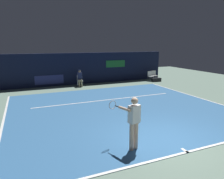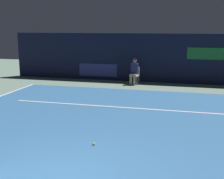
{
  "view_description": "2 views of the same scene",
  "coord_description": "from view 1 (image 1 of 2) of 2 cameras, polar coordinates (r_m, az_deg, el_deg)",
  "views": [
    {
      "loc": [
        -4.5,
        -5.49,
        3.33
      ],
      "look_at": [
        -0.2,
        4.57,
        0.92
      ],
      "focal_mm": 33.44,
      "sensor_mm": 36.0,
      "label": 1
    },
    {
      "loc": [
        2.34,
        -4.8,
        2.94
      ],
      "look_at": [
        -0.16,
        4.82,
        0.88
      ],
      "focal_mm": 48.68,
      "sensor_mm": 36.0,
      "label": 2
    }
  ],
  "objects": [
    {
      "name": "line_service",
      "position": [
        12.59,
        -1.36,
        -2.85
      ],
      "size": [
        8.65,
        0.1,
        0.01
      ],
      "primitive_type": "cube",
      "color": "white",
      "rests_on": "court_surface"
    },
    {
      "name": "line_sideline_right",
      "position": [
        10.13,
        -27.7,
        -8.17
      ],
      "size": [
        0.1,
        10.06,
        0.01
      ],
      "primitive_type": "cube",
      "color": "white",
      "rests_on": "court_surface"
    },
    {
      "name": "tennis_ball",
      "position": [
        9.42,
        7.7,
        -8.09
      ],
      "size": [
        0.07,
        0.07,
        0.07
      ],
      "primitive_type": "sphere",
      "color": "#CCE033",
      "rests_on": "court_surface"
    },
    {
      "name": "line_centre_mark",
      "position": [
        7.26,
        19.31,
        -15.47
      ],
      "size": [
        0.1,
        0.3,
        0.01
      ],
      "primitive_type": "cube",
      "color": "white",
      "rests_on": "court_surface"
    },
    {
      "name": "courtside_chair_near",
      "position": [
        19.81,
        11.46,
        3.96
      ],
      "size": [
        0.49,
        0.46,
        0.88
      ],
      "color": "white",
      "rests_on": "ground"
    },
    {
      "name": "equipment_bag",
      "position": [
        19.19,
        12.04,
        2.63
      ],
      "size": [
        0.87,
        0.42,
        0.32
      ],
      "primitive_type": "cube",
      "rotation": [
        0.0,
        0.0,
        -0.13
      ],
      "color": "black",
      "rests_on": "ground"
    },
    {
      "name": "courtside_chair_far",
      "position": [
        19.32,
        10.45,
        3.79
      ],
      "size": [
        0.45,
        0.42,
        0.88
      ],
      "color": "white",
      "rests_on": "ground"
    },
    {
      "name": "ground_plane",
      "position": [
        11.04,
        2.05,
        -5.14
      ],
      "size": [
        31.61,
        31.61,
        0.0
      ],
      "primitive_type": "plane",
      "color": "slate"
    },
    {
      "name": "line_judge_on_chair",
      "position": [
        16.68,
        -8.78,
        3.14
      ],
      "size": [
        0.49,
        0.57,
        1.32
      ],
      "color": "white",
      "rests_on": "ground"
    },
    {
      "name": "tennis_player",
      "position": [
        6.63,
        5.86,
        -8.32
      ],
      "size": [
        0.83,
        0.92,
        1.73
      ],
      "color": "beige",
      "rests_on": "ground"
    },
    {
      "name": "court_surface",
      "position": [
        11.04,
        2.05,
        -5.11
      ],
      "size": [
        11.09,
        10.06,
        0.01
      ],
      "primitive_type": "cube",
      "color": "#336699",
      "rests_on": "ground"
    },
    {
      "name": "line_sideline_left",
      "position": [
        14.2,
        22.58,
        -2.06
      ],
      "size": [
        0.1,
        10.06,
        0.01
      ],
      "primitive_type": "cube",
      "color": "white",
      "rests_on": "court_surface"
    },
    {
      "name": "back_wall",
      "position": [
        17.7,
        -8.34,
        5.69
      ],
      "size": [
        15.25,
        0.33,
        2.6
      ],
      "color": "#141933",
      "rests_on": "ground"
    },
    {
      "name": "line_baseline",
      "position": [
        7.2,
        19.86,
        -15.77
      ],
      "size": [
        11.09,
        0.1,
        0.01
      ],
      "primitive_type": "cube",
      "color": "white",
      "rests_on": "court_surface"
    }
  ]
}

